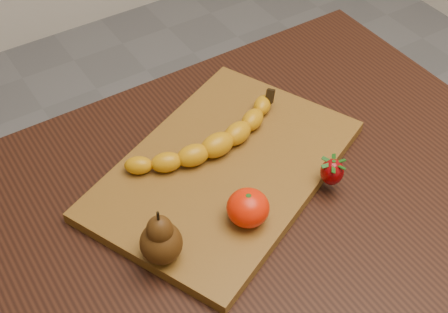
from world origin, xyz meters
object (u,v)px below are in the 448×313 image
table (242,234)px  pear (160,235)px  cutting_board (224,169)px  mandarin (248,208)px

table → pear: size_ratio=10.37×
cutting_board → mandarin: 0.13m
table → mandarin: size_ratio=15.30×
cutting_board → pear: (-0.17, -0.11, 0.06)m
cutting_board → mandarin: bearing=-129.5°
cutting_board → table: bearing=-117.1°
table → pear: pear is taller
mandarin → cutting_board: bearing=74.5°
table → mandarin: mandarin is taller
pear → mandarin: 0.14m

